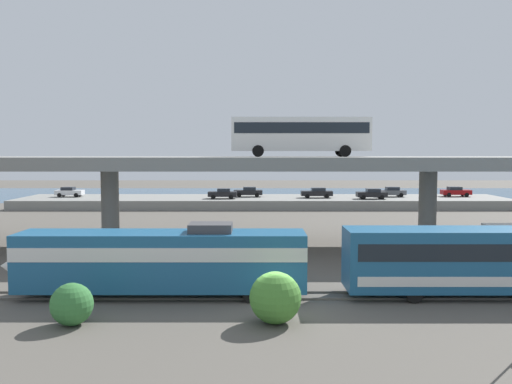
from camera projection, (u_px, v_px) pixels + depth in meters
name	position (u px, v px, depth m)	size (l,w,h in m)	color
ground_plane	(277.00, 318.00, 26.67)	(260.00, 260.00, 0.00)	#565149
rail_strip_near	(275.00, 299.00, 29.93)	(110.00, 0.12, 0.12)	#59544C
rail_strip_far	(274.00, 292.00, 31.38)	(110.00, 0.12, 0.12)	#59544C
train_locomotive	(147.00, 258.00, 30.48)	(17.19, 3.04, 4.18)	#1E5984
highway_overpass	(268.00, 165.00, 46.10)	(96.00, 11.81, 7.76)	gray
transit_bus_on_overpass	(299.00, 133.00, 47.30)	(12.00, 2.68, 3.40)	silver
pier_parking_lot	(262.00, 202.00, 81.47)	(72.37, 12.46, 1.37)	gray
parked_car_0	(222.00, 193.00, 79.00)	(4.17, 1.96, 1.50)	black
parked_car_1	(371.00, 194.00, 78.49)	(4.30, 1.99, 1.50)	black
parked_car_2	(454.00, 191.00, 82.75)	(4.35, 1.84, 1.50)	maroon
parked_car_3	(390.00, 192.00, 82.34)	(4.30, 1.91, 1.50)	#515459
parked_car_4	(316.00, 193.00, 80.43)	(4.64, 1.87, 1.50)	black
parked_car_5	(68.00, 192.00, 82.14)	(4.07, 1.93, 1.50)	silver
parked_car_6	(247.00, 192.00, 82.26)	(4.33, 1.89, 1.50)	black
harbor_water	(261.00, 194.00, 104.46)	(140.00, 36.00, 0.01)	#2D5170
shrub_left	(70.00, 304.00, 25.49)	(2.01, 2.01, 2.01)	#337236
shrub_right	(274.00, 298.00, 25.77)	(2.49, 2.49, 2.49)	#448131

